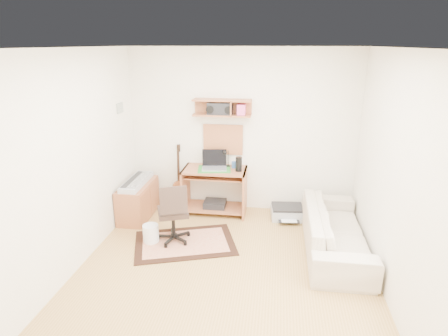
# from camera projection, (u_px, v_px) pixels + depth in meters

# --- Properties ---
(floor) EXTENTS (3.60, 4.00, 0.01)m
(floor) POSITION_uv_depth(u_px,v_px,m) (224.00, 275.00, 4.51)
(floor) COLOR tan
(floor) RESTS_ON ground
(ceiling) EXTENTS (3.60, 4.00, 0.01)m
(ceiling) POSITION_uv_depth(u_px,v_px,m) (224.00, 47.00, 3.68)
(ceiling) COLOR white
(ceiling) RESTS_ON ground
(back_wall) EXTENTS (3.60, 0.01, 2.60)m
(back_wall) POSITION_uv_depth(u_px,v_px,m) (242.00, 132.00, 5.98)
(back_wall) COLOR white
(back_wall) RESTS_ON ground
(left_wall) EXTENTS (0.01, 4.00, 2.60)m
(left_wall) POSITION_uv_depth(u_px,v_px,m) (69.00, 165.00, 4.34)
(left_wall) COLOR white
(left_wall) RESTS_ON ground
(right_wall) EXTENTS (0.01, 4.00, 2.60)m
(right_wall) POSITION_uv_depth(u_px,v_px,m) (398.00, 181.00, 3.85)
(right_wall) COLOR white
(right_wall) RESTS_ON ground
(wall_shelf) EXTENTS (0.90, 0.25, 0.26)m
(wall_shelf) POSITION_uv_depth(u_px,v_px,m) (222.00, 108.00, 5.77)
(wall_shelf) COLOR #A35E39
(wall_shelf) RESTS_ON back_wall
(cork_board) EXTENTS (0.64, 0.03, 0.49)m
(cork_board) POSITION_uv_depth(u_px,v_px,m) (223.00, 139.00, 6.04)
(cork_board) COLOR tan
(cork_board) RESTS_ON back_wall
(wall_photo) EXTENTS (0.02, 0.20, 0.15)m
(wall_photo) POSITION_uv_depth(u_px,v_px,m) (120.00, 108.00, 5.62)
(wall_photo) COLOR #4C8CBF
(wall_photo) RESTS_ON left_wall
(desk) EXTENTS (1.00, 0.55, 0.75)m
(desk) POSITION_uv_depth(u_px,v_px,m) (215.00, 191.00, 6.06)
(desk) COLOR #A35E39
(desk) RESTS_ON floor
(laptop) EXTENTS (0.44, 0.44, 0.29)m
(laptop) POSITION_uv_depth(u_px,v_px,m) (214.00, 160.00, 5.88)
(laptop) COLOR silver
(laptop) RESTS_ON desk
(speaker) EXTENTS (0.10, 0.10, 0.22)m
(speaker) POSITION_uv_depth(u_px,v_px,m) (239.00, 164.00, 5.81)
(speaker) COLOR black
(speaker) RESTS_ON desk
(desk_lamp) EXTENTS (0.09, 0.09, 0.28)m
(desk_lamp) POSITION_uv_depth(u_px,v_px,m) (228.00, 158.00, 6.01)
(desk_lamp) COLOR black
(desk_lamp) RESTS_ON desk
(pencil_cup) EXTENTS (0.07, 0.07, 0.10)m
(pencil_cup) POSITION_uv_depth(u_px,v_px,m) (234.00, 165.00, 5.98)
(pencil_cup) COLOR #2E528C
(pencil_cup) RESTS_ON desk
(boombox) EXTENTS (0.38, 0.18, 0.20)m
(boombox) POSITION_uv_depth(u_px,v_px,m) (220.00, 109.00, 5.78)
(boombox) COLOR black
(boombox) RESTS_ON wall_shelf
(rug) EXTENTS (1.57, 1.29, 0.02)m
(rug) POSITION_uv_depth(u_px,v_px,m) (185.00, 243.00, 5.22)
(rug) COLOR beige
(rug) RESTS_ON floor
(task_chair) EXTENTS (0.59, 0.59, 0.89)m
(task_chair) POSITION_uv_depth(u_px,v_px,m) (173.00, 212.00, 5.15)
(task_chair) COLOR #32241D
(task_chair) RESTS_ON floor
(cabinet) EXTENTS (0.40, 0.90, 0.55)m
(cabinet) POSITION_uv_depth(u_px,v_px,m) (138.00, 200.00, 5.96)
(cabinet) COLOR #A35E39
(cabinet) RESTS_ON floor
(music_keyboard) EXTENTS (0.27, 0.85, 0.07)m
(music_keyboard) POSITION_uv_depth(u_px,v_px,m) (137.00, 182.00, 5.86)
(music_keyboard) COLOR #B2B5BA
(music_keyboard) RESTS_ON cabinet
(guitar) EXTENTS (0.33, 0.27, 1.07)m
(guitar) POSITION_uv_depth(u_px,v_px,m) (178.00, 177.00, 6.23)
(guitar) COLOR #B46537
(guitar) RESTS_ON floor
(waste_basket) EXTENTS (0.25, 0.25, 0.26)m
(waste_basket) POSITION_uv_depth(u_px,v_px,m) (151.00, 234.00, 5.21)
(waste_basket) COLOR white
(waste_basket) RESTS_ON floor
(printer) EXTENTS (0.54, 0.44, 0.19)m
(printer) POSITION_uv_depth(u_px,v_px,m) (287.00, 213.00, 5.96)
(printer) COLOR #A5A8AA
(printer) RESTS_ON floor
(sofa) EXTENTS (0.57, 1.95, 0.76)m
(sofa) POSITION_uv_depth(u_px,v_px,m) (336.00, 223.00, 4.96)
(sofa) COLOR beige
(sofa) RESTS_ON floor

